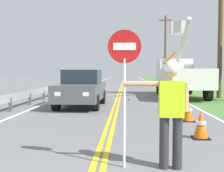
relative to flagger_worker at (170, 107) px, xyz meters
The scene contains 14 objects.
centerline_yellow_left 17.44m from the flagger_worker, 94.30° to the left, with size 0.11×110.00×0.01m, color yellow.
centerline_yellow_right 17.42m from the flagger_worker, 93.71° to the left, with size 0.11×110.00×0.01m, color yellow.
edge_line_right 17.55m from the flagger_worker, 82.18° to the left, with size 0.12×110.00×0.01m, color silver.
edge_line_left 18.04m from the flagger_worker, 105.50° to the left, with size 0.12×110.00×0.01m, color silver.
flagger_worker is the anchor object (origin of this frame).
stop_sign_paddle 1.02m from the flagger_worker, behind, with size 0.56×0.04×2.33m.
utility_bucket_truck 13.54m from the flagger_worker, 78.74° to the left, with size 2.67×6.85×4.91m.
oncoming_sedan_nearest 8.50m from the flagger_worker, 109.19° to the left, with size 1.99×4.15×1.70m.
utility_pole_near 13.81m from the flagger_worker, 68.57° to the left, with size 1.80×0.28×8.89m.
utility_pole_mid 33.23m from the flagger_worker, 82.28° to the left, with size 1.80×0.28×8.91m.
traffic_cone_lead 2.50m from the flagger_worker, 63.35° to the left, with size 0.40×0.40×0.70m.
traffic_cone_mid 4.70m from the flagger_worker, 73.92° to the left, with size 0.40×0.40×0.70m.
traffic_cone_tail 6.68m from the flagger_worker, 80.94° to the left, with size 0.40×0.40×0.70m.
guardrail_left_shoulder 13.18m from the flagger_worker, 114.29° to the left, with size 0.10×32.00×0.71m.
Camera 1 is at (0.48, -2.00, 1.65)m, focal length 44.60 mm.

